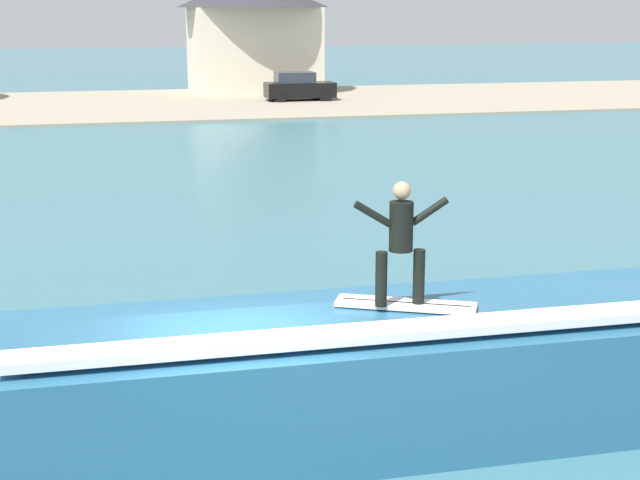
# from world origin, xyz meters

# --- Properties ---
(ground_plane) EXTENTS (260.00, 260.00, 0.00)m
(ground_plane) POSITION_xyz_m (0.00, 0.00, 0.00)
(ground_plane) COLOR #386A76
(wave_crest) EXTENTS (10.65, 3.03, 1.83)m
(wave_crest) POSITION_xyz_m (1.98, 0.72, 0.86)
(wave_crest) COLOR #285F81
(wave_crest) RESTS_ON ground_plane
(surfboard) EXTENTS (1.90, 1.24, 0.06)m
(surfboard) POSITION_xyz_m (2.43, 0.53, 1.86)
(surfboard) COLOR white
(surfboard) RESTS_ON wave_crest
(surfer) EXTENTS (1.31, 0.32, 1.68)m
(surfer) POSITION_xyz_m (2.31, 0.46, 2.83)
(surfer) COLOR black
(surfer) RESTS_ON surfboard
(shoreline_bank) EXTENTS (120.00, 19.03, 0.14)m
(shoreline_bank) POSITION_xyz_m (0.00, 47.36, 0.07)
(shoreline_bank) COLOR gray
(shoreline_bank) RESTS_ON ground_plane
(car_far_shore) EXTENTS (4.23, 2.11, 1.86)m
(car_far_shore) POSITION_xyz_m (11.13, 47.02, 0.95)
(car_far_shore) COLOR black
(car_far_shore) RESTS_ON ground_plane
(house_gabled_white) EXTENTS (10.22, 10.22, 7.79)m
(house_gabled_white) POSITION_xyz_m (9.54, 53.95, 4.46)
(house_gabled_white) COLOR beige
(house_gabled_white) RESTS_ON ground_plane
(tree_tall_bare) EXTENTS (2.17, 2.17, 6.18)m
(tree_tall_bare) POSITION_xyz_m (13.34, 55.03, 4.89)
(tree_tall_bare) COLOR brown
(tree_tall_bare) RESTS_ON ground_plane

